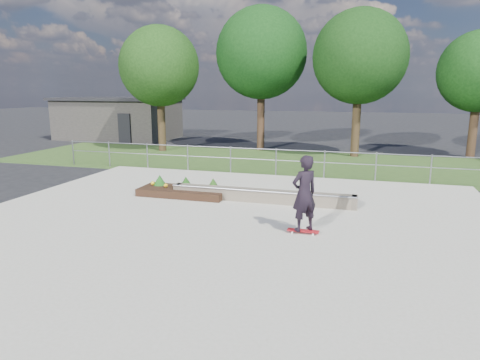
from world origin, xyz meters
name	(u,v)px	position (x,y,z in m)	size (l,w,h in m)	color
ground	(216,233)	(0.00, 0.00, 0.00)	(120.00, 120.00, 0.00)	black
grass_verge	(290,163)	(0.00, 11.00, 0.01)	(30.00, 8.00, 0.02)	#2F4B1E
concrete_slab	(216,232)	(0.00, 0.00, 0.03)	(15.00, 15.00, 0.06)	#AEAB9B
fence	(276,159)	(0.00, 7.50, 0.77)	(20.06, 0.06, 1.20)	gray
building	(119,118)	(-14.00, 18.00, 1.51)	(8.40, 5.40, 3.00)	#2E2C29
tree_far_left	(159,67)	(-8.00, 13.00, 4.85)	(4.55, 4.55, 7.15)	#2F2013
tree_mid_left	(261,53)	(-2.50, 15.00, 5.61)	(5.25, 5.25, 8.25)	black
tree_mid_right	(360,57)	(3.00, 14.00, 5.23)	(4.90, 4.90, 7.70)	#2E2012
tree_far_right	(480,72)	(9.00, 15.50, 4.48)	(4.20, 4.20, 6.60)	black
grind_ledge	(261,196)	(0.43, 3.11, 0.26)	(6.00, 0.44, 0.43)	brown
planter_bed	(184,190)	(-2.32, 3.23, 0.24)	(3.00, 1.20, 0.61)	black
skateboarder	(304,194)	(2.18, 0.44, 1.09)	(0.83, 0.81, 2.00)	silver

